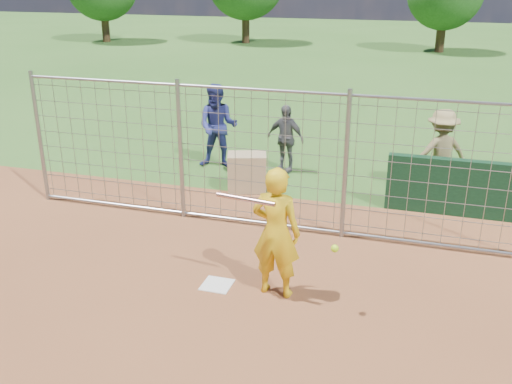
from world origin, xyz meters
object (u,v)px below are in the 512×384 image
(bystander_a, at_px, (218,126))
(bystander_c, at_px, (440,153))
(equipment_bin, at_px, (247,172))
(bystander_b, at_px, (285,138))
(batter, at_px, (276,233))

(bystander_a, xyz_separation_m, bystander_c, (4.96, -0.34, -0.09))
(bystander_c, bearing_deg, equipment_bin, -10.32)
(bystander_b, bearing_deg, batter, -64.55)
(bystander_b, relative_size, bystander_c, 0.87)
(bystander_b, bearing_deg, bystander_a, -161.38)
(batter, bearing_deg, bystander_c, -110.00)
(batter, xyz_separation_m, bystander_c, (2.18, 4.79, -0.06))
(bystander_a, bearing_deg, bystander_c, -11.47)
(batter, height_order, bystander_b, batter)
(batter, relative_size, bystander_b, 1.23)
(batter, height_order, bystander_c, batter)
(bystander_c, bearing_deg, bystander_a, -28.31)
(batter, height_order, bystander_a, bystander_a)
(bystander_a, height_order, equipment_bin, bystander_a)
(bystander_b, xyz_separation_m, equipment_bin, (-0.45, -1.47, -0.38))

